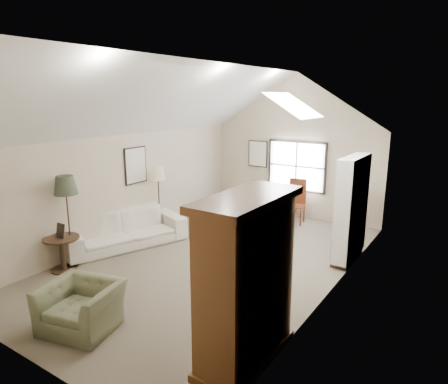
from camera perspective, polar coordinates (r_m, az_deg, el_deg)
The scene contains 18 objects.
room_shell at distance 7.82m, azimuth -1.65°, elevation 12.40°, with size 5.01×8.01×4.00m.
window at distance 11.41m, azimuth 10.33°, elevation 3.66°, with size 1.72×0.08×1.42m, color black.
skylight at distance 7.97m, azimuth 10.06°, elevation 12.32°, with size 0.80×1.20×0.52m, color white, non-canonical shape.
wall_art at distance 10.62m, azimuth -3.91°, elevation 4.64°, with size 1.97×3.71×0.88m.
armoire at distance 5.14m, azimuth 3.20°, elevation -12.55°, with size 0.60×1.50×2.20m, color brown.
tv_alcove at distance 8.57m, azimuth 17.76°, elevation -2.07°, with size 0.32×1.30×2.10m, color white.
media_console at distance 8.84m, azimuth 17.24°, elevation -7.37°, with size 0.34×1.18×0.60m, color #382316.
tv_panel at distance 8.64m, azimuth 17.53°, elevation -3.52°, with size 0.05×0.90×0.55m, color black.
sofa at distance 9.44m, azimuth -14.11°, elevation -5.17°, with size 2.74×1.07×0.80m, color beige.
armchair_near at distance 6.46m, azimuth -19.74°, elevation -15.16°, with size 1.06×0.93×0.69m, color #606043.
armchair_far at distance 11.57m, azimuth 7.64°, elevation -1.24°, with size 0.93×0.96×0.87m, color #57593E.
coffee_table at distance 9.46m, azimuth 2.72°, elevation -5.84°, with size 0.88×0.49×0.45m, color #3B2318.
bowl at distance 9.39m, azimuth 2.73°, elevation -4.40°, with size 0.21×0.21×0.05m, color #322014.
side_table at distance 8.54m, azimuth -22.05°, elevation -8.20°, with size 0.69×0.69×0.69m, color #362716.
side_chair at distance 10.89m, azimuth 10.17°, elevation -1.39°, with size 0.47×0.47×1.20m, color maroon.
tripod_lamp at distance 9.96m, azimuth 17.42°, elevation -1.82°, with size 0.48×0.48×1.66m, color white, non-canonical shape.
dark_lamp at distance 8.45m, azimuth -21.30°, elevation -3.95°, with size 0.46×0.46×1.91m, color #282C1F, non-canonical shape.
tan_lamp at distance 10.12m, azimuth -9.28°, elevation -0.97°, with size 0.34×0.34×1.72m, color tan, non-canonical shape.
Camera 1 is at (4.48, -6.40, 3.35)m, focal length 32.00 mm.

